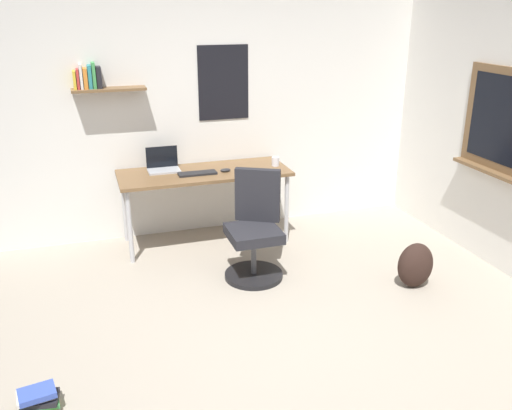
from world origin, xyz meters
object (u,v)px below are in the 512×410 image
laptop (163,165)px  computer_mouse (225,170)px  book_stack_on_floor (38,400)px  backpack (415,265)px  keyboard (197,173)px  coffee_mug (275,161)px  desk (204,178)px  office_chair (255,232)px

laptop → computer_mouse: size_ratio=2.98×
computer_mouse → book_stack_on_floor: bearing=-129.8°
computer_mouse → backpack: bearing=-47.3°
book_stack_on_floor → computer_mouse: bearing=50.2°
keyboard → book_stack_on_floor: keyboard is taller
coffee_mug → backpack: 1.75m
coffee_mug → laptop: bearing=170.5°
keyboard → backpack: size_ratio=0.92×
keyboard → desk: bearing=44.5°
laptop → book_stack_on_floor: bearing=-116.5°
desk → backpack: (1.49, -1.49, -0.48)m
desk → keyboard: keyboard is taller
computer_mouse → coffee_mug: (0.54, 0.05, 0.03)m
office_chair → keyboard: (-0.34, 0.77, 0.35)m
desk → book_stack_on_floor: 2.70m
office_chair → backpack: (1.24, -0.64, -0.21)m
laptop → office_chair: bearing=-57.9°
office_chair → backpack: office_chair is taller
keyboard → laptop: bearing=141.0°
coffee_mug → office_chair: bearing=-120.4°
laptop → keyboard: size_ratio=0.84×
backpack → laptop: bearing=138.7°
office_chair → coffee_mug: bearing=59.6°
desk → computer_mouse: (0.20, -0.08, 0.08)m
computer_mouse → book_stack_on_floor: 2.77m
backpack → book_stack_on_floor: bearing=-167.7°
computer_mouse → keyboard: bearing=180.0°
laptop → backpack: laptop is taller
keyboard → backpack: keyboard is taller
desk → laptop: bearing=157.7°
office_chair → coffee_mug: office_chair is taller
office_chair → book_stack_on_floor: size_ratio=3.81×
keyboard → coffee_mug: (0.82, 0.05, 0.04)m
backpack → coffee_mug: bearing=117.5°
desk → office_chair: office_chair is taller
backpack → office_chair: bearing=152.8°
desk → book_stack_on_floor: bearing=-125.4°
laptop → backpack: bearing=-41.3°
book_stack_on_floor → keyboard: bearing=55.1°
book_stack_on_floor → desk: bearing=54.6°
backpack → book_stack_on_floor: (-3.02, -0.66, -0.12)m
office_chair → coffee_mug: size_ratio=10.33×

